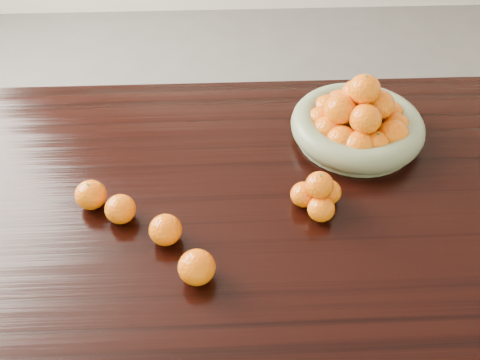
{
  "coord_description": "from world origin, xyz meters",
  "views": [
    {
      "loc": [
        -0.06,
        -0.9,
        1.68
      ],
      "look_at": [
        -0.02,
        -0.02,
        0.83
      ],
      "focal_mm": 40.0,
      "sensor_mm": 36.0,
      "label": 1
    }
  ],
  "objects_px": {
    "fruit_bowl": "(358,122)",
    "dining_table": "(249,222)",
    "orange_pyramid": "(318,195)",
    "loose_orange_0": "(91,195)"
  },
  "relations": [
    {
      "from": "dining_table",
      "to": "loose_orange_0",
      "type": "relative_size",
      "value": 26.8
    },
    {
      "from": "orange_pyramid",
      "to": "dining_table",
      "type": "bearing_deg",
      "value": 166.61
    },
    {
      "from": "fruit_bowl",
      "to": "loose_orange_0",
      "type": "height_order",
      "value": "fruit_bowl"
    },
    {
      "from": "fruit_bowl",
      "to": "dining_table",
      "type": "bearing_deg",
      "value": -144.52
    },
    {
      "from": "orange_pyramid",
      "to": "loose_orange_0",
      "type": "xyz_separation_m",
      "value": [
        -0.53,
        0.03,
        -0.01
      ]
    },
    {
      "from": "fruit_bowl",
      "to": "orange_pyramid",
      "type": "height_order",
      "value": "fruit_bowl"
    },
    {
      "from": "dining_table",
      "to": "loose_orange_0",
      "type": "height_order",
      "value": "loose_orange_0"
    },
    {
      "from": "loose_orange_0",
      "to": "orange_pyramid",
      "type": "bearing_deg",
      "value": -3.1
    },
    {
      "from": "dining_table",
      "to": "orange_pyramid",
      "type": "xyz_separation_m",
      "value": [
        0.16,
        -0.04,
        0.13
      ]
    },
    {
      "from": "fruit_bowl",
      "to": "orange_pyramid",
      "type": "distance_m",
      "value": 0.29
    }
  ]
}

